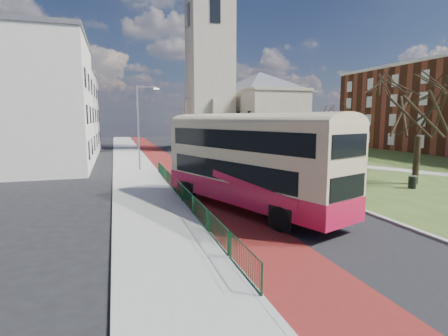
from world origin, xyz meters
name	(u,v)px	position (x,y,z in m)	size (l,w,h in m)	color
ground	(252,216)	(0.00, 0.00, 0.00)	(160.00, 160.00, 0.00)	black
road_carriageway	(196,166)	(1.50, 20.00, 0.01)	(9.00, 120.00, 0.01)	black
bus_lane	(171,167)	(-1.20, 20.00, 0.01)	(3.40, 120.00, 0.01)	#591414
pavement_west	(133,168)	(-5.00, 20.00, 0.06)	(4.00, 120.00, 0.12)	gray
kerb_west	(153,167)	(-3.00, 20.00, 0.07)	(0.25, 120.00, 0.13)	#999993
kerb_east	(230,161)	(6.10, 22.00, 0.07)	(0.25, 80.00, 0.13)	#999993
grass_green	(371,156)	(26.00, 22.00, 0.02)	(40.00, 80.00, 0.04)	#344A1A
footpath	(406,171)	(20.00, 10.00, 0.06)	(2.20, 36.00, 0.03)	#9E998C
pedestrian_railing	(182,194)	(-2.95, 4.00, 0.55)	(0.07, 24.00, 1.12)	#0D3D20
gothic_church	(237,68)	(12.56, 38.00, 13.13)	(16.38, 18.00, 40.00)	#A09281
street_block_near	(35,103)	(-14.00, 22.00, 6.51)	(10.30, 14.30, 13.00)	silver
street_block_far	(59,113)	(-14.00, 38.00, 5.76)	(10.30, 16.30, 11.50)	#B8AD9C
streetlamp	(140,123)	(-4.35, 18.00, 4.59)	(2.13, 0.18, 8.00)	gray
bus	(249,158)	(0.25, 1.22, 2.92)	(6.92, 12.48, 5.13)	#B71035
winter_tree_near	(421,98)	(15.27, 4.42, 6.60)	(7.77, 7.77, 9.47)	#2D2316
winter_tree_far	(339,117)	(22.81, 25.06, 5.21)	(5.67, 5.67, 7.47)	#322519
litter_bin	(412,182)	(13.71, 3.14, 0.51)	(0.72, 0.72, 0.93)	black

